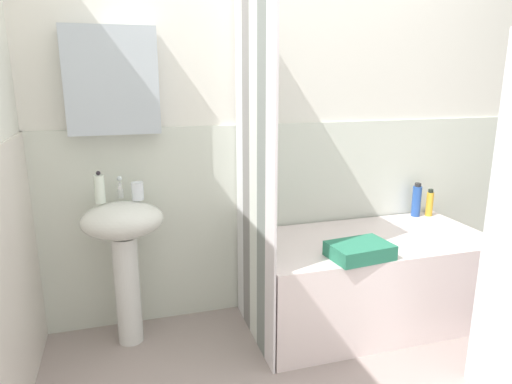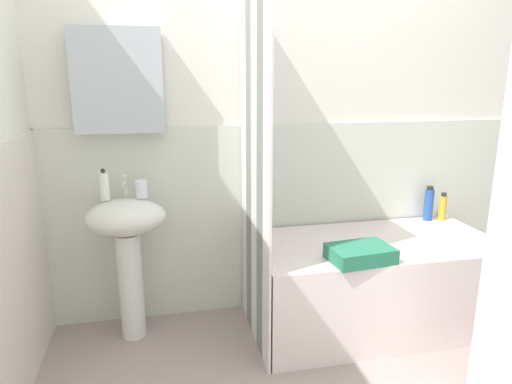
{
  "view_description": "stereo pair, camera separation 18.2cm",
  "coord_description": "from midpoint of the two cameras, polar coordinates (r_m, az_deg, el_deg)",
  "views": [
    {
      "loc": [
        -1.04,
        -1.41,
        1.49
      ],
      "look_at": [
        -0.37,
        0.81,
        0.89
      ],
      "focal_mm": 31.86,
      "sensor_mm": 36.0,
      "label": 1
    },
    {
      "loc": [
        -0.86,
        -1.46,
        1.49
      ],
      "look_at": [
        -0.37,
        0.81,
        0.89
      ],
      "focal_mm": 31.86,
      "sensor_mm": 36.0,
      "label": 2
    }
  ],
  "objects": [
    {
      "name": "toothbrush_cup",
      "position": [
        2.57,
        -16.64,
        0.1
      ],
      "size": [
        0.07,
        0.07,
        0.1
      ],
      "primitive_type": "cylinder",
      "color": "white",
      "rests_on": "sink"
    },
    {
      "name": "soap_dispenser",
      "position": [
        2.57,
        -21.0,
        0.37
      ],
      "size": [
        0.05,
        0.05,
        0.17
      ],
      "color": "white",
      "rests_on": "sink"
    },
    {
      "name": "body_wash_bottle",
      "position": [
        3.33,
        19.52,
        -1.36
      ],
      "size": [
        0.05,
        0.05,
        0.19
      ],
      "color": "gold",
      "rests_on": "bathtub"
    },
    {
      "name": "shower_curtain",
      "position": [
        2.42,
        -2.4,
        2.77
      ],
      "size": [
        0.01,
        0.72,
        2.0
      ],
      "color": "white",
      "rests_on": "ground_plane"
    },
    {
      "name": "sink",
      "position": [
        2.62,
        -18.19,
        -5.94
      ],
      "size": [
        0.44,
        0.34,
        0.83
      ],
      "color": "white",
      "rests_on": "ground_plane"
    },
    {
      "name": "faucet",
      "position": [
        2.62,
        -18.64,
        0.47
      ],
      "size": [
        0.03,
        0.12,
        0.12
      ],
      "color": "silver",
      "rests_on": "sink"
    },
    {
      "name": "shampoo_bottle",
      "position": [
        3.29,
        18.03,
        -1.03
      ],
      "size": [
        0.06,
        0.06,
        0.23
      ],
      "color": "#2850A4",
      "rests_on": "bathtub"
    },
    {
      "name": "wall_back_tiled",
      "position": [
        2.86,
        1.49,
        7.39
      ],
      "size": [
        3.6,
        0.18,
        2.4
      ],
      "color": "white",
      "rests_on": "ground_plane"
    },
    {
      "name": "towel_folded",
      "position": [
        2.48,
        10.83,
        -7.26
      ],
      "size": [
        0.35,
        0.26,
        0.08
      ],
      "primitive_type": "cube",
      "rotation": [
        0.0,
        0.0,
        0.1
      ],
      "color": "#297558",
      "rests_on": "bathtub"
    },
    {
      "name": "bathtub",
      "position": [
        2.91,
        12.11,
        -10.64
      ],
      "size": [
        1.43,
        0.72,
        0.54
      ],
      "primitive_type": "cube",
      "color": "silver",
      "rests_on": "ground_plane"
    }
  ]
}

